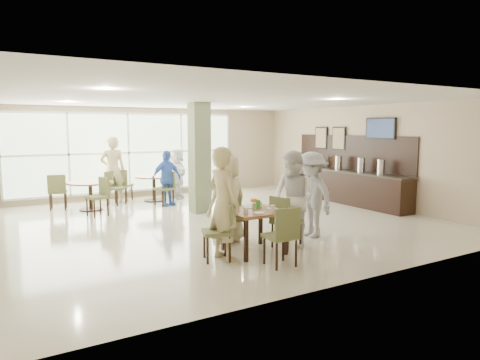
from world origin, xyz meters
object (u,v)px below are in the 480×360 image
buffet_counter (343,183)px  teen_left (224,204)px  teen_standing (311,195)px  adult_a (167,178)px  adult_b (177,174)px  teen_far (228,199)px  adult_standing (113,170)px  round_table_left (90,188)px  teen_right (293,199)px  round_table_right (154,182)px  main_table (254,215)px

buffet_counter → teen_left: 6.47m
teen_standing → adult_a: size_ratio=1.10×
adult_b → adult_a: bearing=-39.4°
buffet_counter → teen_far: 5.55m
adult_standing → buffet_counter: bearing=158.5°
teen_standing → adult_b: (-0.55, 5.74, -0.08)m
round_table_left → buffet_counter: bearing=-20.0°
teen_right → adult_standing: 6.55m
round_table_left → adult_standing: size_ratio=0.62×
round_table_right → teen_standing: size_ratio=0.66×
teen_standing → adult_a: (-1.25, 4.74, -0.07)m
teen_right → adult_standing: adult_standing is taller
adult_a → teen_far: bearing=-106.6°
round_table_left → adult_b: 2.75m
round_table_right → adult_standing: 1.22m
teen_left → adult_a: 5.26m
main_table → teen_far: (-0.06, 0.83, 0.18)m
teen_far → round_table_left: bearing=-79.7°
teen_standing → adult_b: bearing=-174.2°
adult_b → adult_standing: 1.90m
teen_left → teen_standing: 2.24m
adult_standing → teen_standing: bearing=119.5°
adult_standing → teen_far: bearing=105.6°
adult_standing → adult_b: bearing=-178.9°
main_table → teen_right: (0.82, -0.03, 0.22)m
adult_b → main_table: bearing=-13.9°
adult_b → adult_standing: (-1.88, 0.20, 0.19)m
teen_left → teen_standing: teen_left is taller
teen_far → adult_a: 4.28m
buffet_counter → teen_far: (-5.08, -2.24, 0.28)m
buffet_counter → teen_right: (-4.19, -3.09, 0.33)m
teen_left → adult_standing: bearing=-8.2°
teen_standing → main_table: bearing=-77.0°
teen_right → teen_standing: 0.84m
teen_right → main_table: bearing=-100.3°
teen_right → adult_a: (-0.51, 5.12, -0.10)m
main_table → buffet_counter: bearing=31.5°
buffet_counter → teen_far: bearing=-156.2°
teen_far → teen_standing: 1.70m
buffet_counter → teen_right: buffet_counter is taller
adult_b → teen_left: bearing=-19.3°
adult_a → adult_b: 1.22m
buffet_counter → teen_right: 5.22m
round_table_right → teen_far: teen_far is taller
teen_left → adult_b: size_ratio=1.21×
main_table → adult_b: adult_b is taller
round_table_right → buffet_counter: (4.75, -2.96, -0.03)m
main_table → teen_right: 0.85m
round_table_left → teen_far: 4.94m
round_table_right → buffet_counter: size_ratio=0.24×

